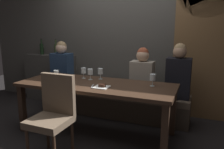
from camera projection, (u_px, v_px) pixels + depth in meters
ground at (97, 132)px, 3.36m from camera, size 9.00×9.00×0.00m
back_wall_tiled at (125, 28)px, 4.15m from camera, size 6.00×0.12×3.00m
arched_door at (204, 36)px, 3.62m from camera, size 0.90×0.05×2.55m
back_counter at (51, 77)px, 4.76m from camera, size 1.10×0.28×0.95m
dining_table at (96, 89)px, 3.22m from camera, size 2.20×0.84×0.74m
banquette_bench at (114, 103)px, 3.94m from camera, size 2.50×0.44×0.45m
chair_near_side at (53, 111)px, 2.66m from camera, size 0.45×0.45×0.98m
diner_redhead at (62, 64)px, 4.22m from camera, size 0.36×0.24×0.81m
diner_bearded at (142, 72)px, 3.63m from camera, size 0.36×0.24×0.75m
diner_far_end at (179, 73)px, 3.43m from camera, size 0.36×0.24×0.83m
wine_bottle_dark_red at (42, 49)px, 4.72m from camera, size 0.08×0.08×0.33m
wine_bottle_pale_label at (56, 49)px, 4.57m from camera, size 0.08×0.08×0.33m
wine_glass_near_right at (84, 71)px, 3.49m from camera, size 0.08×0.08×0.16m
wine_glass_end_right at (153, 78)px, 3.04m from camera, size 0.08×0.08×0.16m
wine_glass_center_back at (56, 74)px, 3.31m from camera, size 0.08×0.08×0.16m
wine_glass_near_left at (90, 72)px, 3.41m from camera, size 0.08×0.08×0.16m
wine_glass_far_left at (100, 72)px, 3.44m from camera, size 0.08×0.08×0.16m
dessert_plate at (102, 86)px, 2.99m from camera, size 0.19×0.19×0.05m
fork_on_table at (92, 86)px, 3.06m from camera, size 0.06×0.17×0.01m
folded_napkin at (55, 86)px, 3.07m from camera, size 0.13×0.12×0.01m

